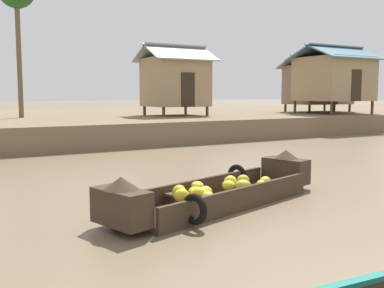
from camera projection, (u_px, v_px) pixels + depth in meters
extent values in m
plane|color=#726047|center=(137.00, 170.00, 12.86)|extent=(300.00, 300.00, 0.00)
cube|color=#756047|center=(33.00, 124.00, 25.46)|extent=(160.00, 20.00, 1.01)
cube|color=#3D2D21|center=(219.00, 202.00, 8.77)|extent=(4.44, 2.34, 0.12)
cube|color=#3D2D21|center=(198.00, 187.00, 9.14)|extent=(4.13, 1.23, 0.33)
cube|color=#3D2D21|center=(243.00, 196.00, 8.35)|extent=(4.13, 1.23, 0.33)
cube|color=#3D2D21|center=(286.00, 170.00, 10.43)|extent=(0.74, 1.13, 0.57)
cone|color=#3D2D21|center=(286.00, 154.00, 10.38)|extent=(0.69, 0.69, 0.20)
cube|color=#3D2D21|center=(121.00, 207.00, 7.03)|extent=(0.74, 1.13, 0.57)
cone|color=#3D2D21|center=(121.00, 183.00, 6.99)|extent=(0.69, 0.69, 0.20)
cube|color=#3D2D21|center=(187.00, 198.00, 8.09)|extent=(0.49, 1.12, 0.05)
torus|color=black|center=(237.00, 176.00, 10.24)|extent=(0.26, 0.53, 0.52)
torus|color=black|center=(195.00, 209.00, 7.24)|extent=(0.26, 0.53, 0.52)
ellipsoid|color=yellow|center=(182.00, 196.00, 7.93)|extent=(0.32, 0.25, 0.24)
ellipsoid|color=yellow|center=(208.00, 197.00, 7.95)|extent=(0.33, 0.35, 0.20)
ellipsoid|color=yellow|center=(197.00, 186.00, 8.73)|extent=(0.29, 0.33, 0.18)
ellipsoid|color=yellow|center=(261.00, 185.00, 9.16)|extent=(0.31, 0.33, 0.22)
ellipsoid|color=yellow|center=(230.00, 182.00, 8.91)|extent=(0.31, 0.28, 0.27)
ellipsoid|color=gold|center=(243.00, 185.00, 8.72)|extent=(0.37, 0.33, 0.23)
ellipsoid|color=yellow|center=(243.00, 180.00, 9.30)|extent=(0.33, 0.34, 0.21)
ellipsoid|color=yellow|center=(199.00, 194.00, 8.17)|extent=(0.39, 0.33, 0.21)
ellipsoid|color=yellow|center=(228.00, 185.00, 8.79)|extent=(0.33, 0.33, 0.19)
ellipsoid|color=yellow|center=(199.00, 194.00, 8.05)|extent=(0.37, 0.33, 0.22)
ellipsoid|color=yellow|center=(243.00, 180.00, 9.23)|extent=(0.29, 0.24, 0.21)
ellipsoid|color=yellow|center=(206.00, 192.00, 8.17)|extent=(0.31, 0.30, 0.21)
ellipsoid|color=yellow|center=(179.00, 192.00, 8.05)|extent=(0.35, 0.35, 0.28)
ellipsoid|color=yellow|center=(265.00, 181.00, 9.47)|extent=(0.35, 0.35, 0.19)
ellipsoid|color=yellow|center=(195.00, 192.00, 8.40)|extent=(0.36, 0.41, 0.19)
cylinder|color=#4C3826|center=(164.00, 112.00, 23.12)|extent=(0.16, 0.16, 0.50)
cylinder|color=#4C3826|center=(207.00, 111.00, 24.45)|extent=(0.16, 0.16, 0.50)
cylinder|color=#4C3826|center=(144.00, 111.00, 25.18)|extent=(0.16, 0.16, 0.50)
cylinder|color=#4C3826|center=(186.00, 110.00, 26.51)|extent=(0.16, 0.16, 0.50)
cube|color=#9E8460|center=(175.00, 82.00, 24.65)|extent=(3.06, 2.80, 2.63)
cube|color=#2D2319|center=(188.00, 90.00, 23.47)|extent=(0.80, 0.04, 1.80)
cube|color=#9399A0|center=(181.00, 52.00, 23.87)|extent=(3.76, 1.88, 0.95)
cube|color=#9399A0|center=(169.00, 54.00, 25.07)|extent=(3.76, 1.88, 0.95)
cylinder|color=#4C3826|center=(332.00, 108.00, 25.11)|extent=(0.16, 0.16, 0.78)
cylinder|color=#4C3826|center=(372.00, 107.00, 26.84)|extent=(0.16, 0.16, 0.78)
cylinder|color=#4C3826|center=(295.00, 107.00, 27.63)|extent=(0.16, 0.16, 0.78)
cylinder|color=#4C3826|center=(334.00, 106.00, 29.35)|extent=(0.16, 0.16, 0.78)
cube|color=#9E8460|center=(334.00, 79.00, 27.05)|extent=(3.85, 3.33, 2.59)
cube|color=#2D2319|center=(357.00, 85.00, 25.65)|extent=(0.80, 0.04, 1.80)
cube|color=slate|center=(346.00, 52.00, 26.17)|extent=(4.55, 2.16, 0.93)
cube|color=slate|center=(324.00, 54.00, 27.59)|extent=(4.55, 2.16, 0.93)
cylinder|color=#4C3826|center=(309.00, 109.00, 28.39)|extent=(0.16, 0.16, 0.51)
cylinder|color=#4C3826|center=(350.00, 108.00, 30.25)|extent=(0.16, 0.16, 0.51)
cylinder|color=#4C3826|center=(285.00, 108.00, 30.31)|extent=(0.16, 0.16, 0.51)
cylinder|color=#4C3826|center=(325.00, 107.00, 32.17)|extent=(0.16, 0.16, 0.51)
cube|color=#7A6B56|center=(318.00, 85.00, 30.11)|extent=(4.11, 2.64, 2.56)
cube|color=#2D2319|center=(333.00, 91.00, 29.00)|extent=(0.80, 0.04, 1.80)
cube|color=gray|center=(326.00, 61.00, 29.37)|extent=(4.81, 1.80, 0.92)
cube|color=gray|center=(312.00, 63.00, 30.51)|extent=(4.81, 1.80, 0.92)
cylinder|color=brown|center=(19.00, 59.00, 22.20)|extent=(0.24, 0.24, 5.86)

